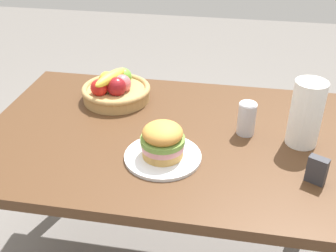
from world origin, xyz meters
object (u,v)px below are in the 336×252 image
Objects in this scene: plate at (161,156)px; napkin_holder at (317,170)px; sandwich at (161,140)px; paper_towel_roll at (306,114)px; soda_can at (247,119)px; fruit_basket at (116,89)px.

napkin_holder is (0.50, -0.04, 0.04)m from plate.
paper_towel_roll is (0.47, 0.18, 0.05)m from sandwich.
soda_can is (0.28, 0.21, -0.01)m from sandwich.
plate is 0.52m from paper_towel_roll.
fruit_basket reaches higher than soda_can.
plate is 1.76× the size of sandwich.
soda_can is 0.43× the size of fruit_basket.
napkin_holder is at bearing -28.93° from fruit_basket.
napkin_holder reaches higher than plate.
paper_towel_roll reaches higher than plate.
sandwich is at bearing -157.57° from napkin_holder.
paper_towel_roll is (0.47, 0.18, 0.11)m from plate.
fruit_basket reaches higher than napkin_holder.
plate is at bearing -157.57° from napkin_holder.
soda_can is at bearing 37.00° from plate.
sandwich is 1.65× the size of napkin_holder.
plate is 0.50m from napkin_holder.
sandwich is 0.50m from napkin_holder.
plate is at bearing -143.00° from soda_can.
fruit_basket is at bearing 164.61° from paper_towel_roll.
napkin_holder is at bearing -4.64° from plate.
paper_towel_roll reaches higher than soda_can.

